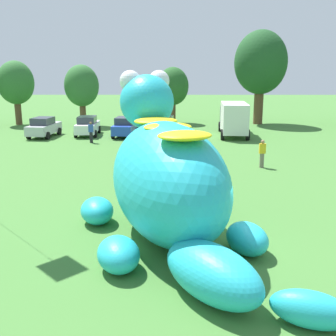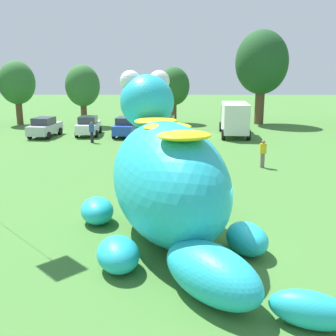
{
  "view_description": "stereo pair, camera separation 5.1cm",
  "coord_description": "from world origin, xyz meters",
  "views": [
    {
      "loc": [
        -1.37,
        -12.57,
        5.97
      ],
      "look_at": [
        -1.44,
        2.31,
        2.31
      ],
      "focal_mm": 43.89,
      "sensor_mm": 36.0,
      "label": 1
    },
    {
      "loc": [
        -1.31,
        -12.57,
        5.97
      ],
      "look_at": [
        -1.44,
        2.31,
        2.31
      ],
      "focal_mm": 43.89,
      "sensor_mm": 36.0,
      "label": 2
    }
  ],
  "objects": [
    {
      "name": "spectator_near_inflatable",
      "position": [
        4.24,
        11.86,
        0.85
      ],
      "size": [
        0.38,
        0.26,
        1.71
      ],
      "color": "#726656",
      "rests_on": "ground"
    },
    {
      "name": "car_white",
      "position": [
        -8.78,
        24.03,
        0.86
      ],
      "size": [
        2.05,
        4.16,
        1.72
      ],
      "color": "white",
      "rests_on": "ground"
    },
    {
      "name": "tree_mid_left",
      "position": [
        -10.44,
        30.19,
        4.08
      ],
      "size": [
        3.52,
        3.52,
        6.24
      ],
      "color": "brown",
      "rests_on": "ground"
    },
    {
      "name": "ground_plane",
      "position": [
        0.0,
        0.0,
        0.0
      ],
      "size": [
        160.0,
        160.0,
        0.0
      ],
      "primitive_type": "plane",
      "color": "#427533"
    },
    {
      "name": "car_orange",
      "position": [
        -1.9,
        24.27,
        0.86
      ],
      "size": [
        2.37,
        4.3,
        1.72
      ],
      "color": "orange",
      "rests_on": "ground"
    },
    {
      "name": "box_truck",
      "position": [
        4.26,
        23.93,
        1.6
      ],
      "size": [
        2.69,
        6.52,
        2.95
      ],
      "color": "#333842",
      "rests_on": "ground"
    },
    {
      "name": "car_silver",
      "position": [
        -12.45,
        23.14,
        0.86
      ],
      "size": [
        2.31,
        4.28,
        1.72
      ],
      "color": "#B7BABF",
      "rests_on": "ground"
    },
    {
      "name": "car_blue",
      "position": [
        -5.32,
        23.42,
        0.86
      ],
      "size": [
        2.21,
        4.23,
        1.72
      ],
      "color": "#2347B7",
      "rests_on": "ground"
    },
    {
      "name": "tree_centre",
      "position": [
        8.12,
        31.82,
        6.39
      ],
      "size": [
        5.51,
        5.51,
        9.77
      ],
      "color": "brown",
      "rests_on": "ground"
    },
    {
      "name": "tree_centre_left",
      "position": [
        -1.06,
        32.49,
        3.93
      ],
      "size": [
        3.39,
        3.39,
        6.01
      ],
      "color": "brown",
      "rests_on": "ground"
    },
    {
      "name": "giant_inflatable_creature",
      "position": [
        -1.42,
        1.3,
        2.14
      ],
      "size": [
        8.06,
        10.56,
        5.86
      ],
      "color": "#23B2C6",
      "rests_on": "ground"
    },
    {
      "name": "tree_left",
      "position": [
        -17.51,
        31.07,
        4.35
      ],
      "size": [
        3.75,
        3.75,
        6.66
      ],
      "color": "brown",
      "rests_on": "ground"
    },
    {
      "name": "spectator_mid_field",
      "position": [
        -7.76,
        20.26,
        0.85
      ],
      "size": [
        0.38,
        0.26,
        1.71
      ],
      "color": "black",
      "rests_on": "ground"
    }
  ]
}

